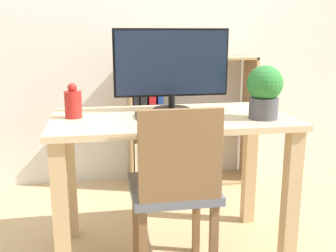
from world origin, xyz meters
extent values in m
plane|color=tan|center=(0.00, 0.00, 0.00)|extent=(10.00, 10.00, 0.00)
cube|color=silver|center=(0.00, 1.17, 1.30)|extent=(8.00, 0.05, 2.60)
cube|color=#D8BC8C|center=(0.00, 0.00, 0.74)|extent=(1.20, 0.65, 0.03)
cube|color=tan|center=(-0.54, -0.27, 0.36)|extent=(0.07, 0.07, 0.73)
cube|color=tan|center=(0.54, -0.27, 0.36)|extent=(0.07, 0.07, 0.73)
cube|color=tan|center=(-0.54, 0.27, 0.36)|extent=(0.07, 0.07, 0.73)
cube|color=tan|center=(0.54, 0.27, 0.36)|extent=(0.07, 0.07, 0.73)
cylinder|color=black|center=(0.03, 0.13, 0.77)|extent=(0.20, 0.20, 0.02)
cylinder|color=black|center=(0.03, 0.13, 0.81)|extent=(0.04, 0.04, 0.08)
cube|color=black|center=(0.03, 0.14, 1.02)|extent=(0.61, 0.02, 0.35)
cube|color=#192338|center=(0.03, 0.13, 1.02)|extent=(0.59, 0.03, 0.33)
cube|color=black|center=(0.02, -0.01, 0.77)|extent=(0.39, 0.15, 0.02)
cylinder|color=#B2231E|center=(-0.49, 0.04, 0.82)|extent=(0.08, 0.08, 0.13)
sphere|color=#B2231E|center=(-0.49, 0.04, 0.91)|extent=(0.05, 0.05, 0.05)
cylinder|color=#4C4C51|center=(0.43, -0.14, 0.81)|extent=(0.14, 0.14, 0.10)
sphere|color=#2D7A33|center=(0.43, -0.14, 0.93)|extent=(0.17, 0.17, 0.17)
cube|color=slate|center=(-0.03, -0.19, 0.45)|extent=(0.40, 0.40, 0.04)
cube|color=brown|center=(-0.03, -0.38, 0.67)|extent=(0.36, 0.03, 0.40)
cube|color=brown|center=(0.13, -0.35, 0.21)|extent=(0.04, 0.04, 0.43)
cube|color=brown|center=(-0.19, -0.03, 0.21)|extent=(0.04, 0.04, 0.43)
cube|color=brown|center=(0.13, -0.03, 0.21)|extent=(0.04, 0.04, 0.43)
cube|color=tan|center=(-0.13, 1.00, 0.50)|extent=(0.02, 0.28, 0.99)
cube|color=tan|center=(0.82, 1.00, 0.50)|extent=(0.02, 0.28, 0.99)
cube|color=tan|center=(0.34, 1.00, 0.01)|extent=(0.97, 0.28, 0.02)
cube|color=tan|center=(0.34, 1.00, 0.98)|extent=(0.97, 0.28, 0.02)
cube|color=tan|center=(0.34, 1.00, 0.50)|extent=(0.93, 0.28, 0.02)
cube|color=beige|center=(-0.08, 1.00, 0.19)|extent=(0.06, 0.24, 0.35)
cube|color=#2D7F38|center=(-0.03, 1.00, 0.20)|extent=(0.04, 0.24, 0.36)
cube|color=red|center=(0.02, 1.00, 0.15)|extent=(0.04, 0.24, 0.27)
cube|color=beige|center=(0.08, 1.00, 0.18)|extent=(0.06, 0.24, 0.32)
cube|color=black|center=(-0.09, 1.00, 0.64)|extent=(0.04, 0.24, 0.26)
cube|color=black|center=(-0.04, 1.00, 0.72)|extent=(0.05, 0.24, 0.43)
cube|color=red|center=(0.03, 1.00, 0.72)|extent=(0.05, 0.24, 0.42)
cube|color=navy|center=(0.09, 1.00, 0.67)|extent=(0.04, 0.24, 0.33)
camera|label=1|loc=(-0.36, -1.92, 1.17)|focal=42.00mm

